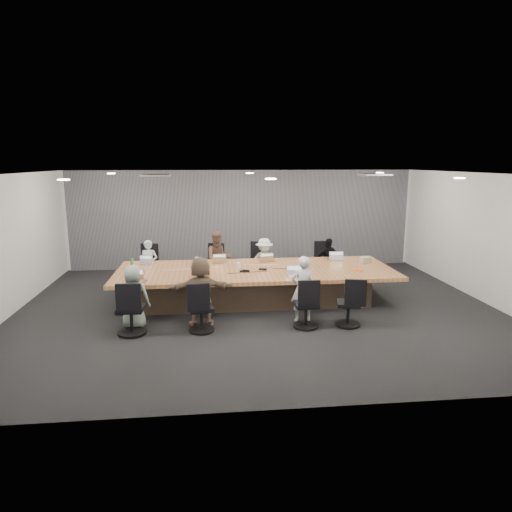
{
  "coord_description": "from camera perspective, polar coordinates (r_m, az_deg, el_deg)",
  "views": [
    {
      "loc": [
        -1.03,
        -9.13,
        3.05
      ],
      "look_at": [
        0.0,
        0.4,
        1.05
      ],
      "focal_mm": 32.0,
      "sensor_mm": 36.0,
      "label": 1
    }
  ],
  "objects": [
    {
      "name": "bottle_green_right",
      "position": [
        9.6,
        5.64,
        -1.4
      ],
      "size": [
        0.09,
        0.09,
        0.26
      ],
      "primitive_type": "cylinder",
      "rotation": [
        0.0,
        0.0,
        0.36
      ],
      "color": "#3C7243",
      "rests_on": "conference_table"
    },
    {
      "name": "person_5",
      "position": [
        8.62,
        -6.9,
        -4.37
      ],
      "size": [
        1.26,
        0.49,
        1.33
      ],
      "primitive_type": "imported",
      "rotation": [
        0.0,
        0.0,
        3.22
      ],
      "color": "brown",
      "rests_on": "ground"
    },
    {
      "name": "chair_2",
      "position": [
        11.72,
        0.81,
        -1.25
      ],
      "size": [
        0.68,
        0.68,
        0.81
      ],
      "primitive_type": null,
      "rotation": [
        0.0,
        0.0,
        2.85
      ],
      "color": "black",
      "rests_on": "ground"
    },
    {
      "name": "chair_6",
      "position": [
        8.56,
        6.28,
        -6.54
      ],
      "size": [
        0.51,
        0.51,
        0.74
      ],
      "primitive_type": null,
      "rotation": [
        0.0,
        0.0,
        0.02
      ],
      "color": "black",
      "rests_on": "ground"
    },
    {
      "name": "person_4",
      "position": [
        8.75,
        -15.07,
        -4.91
      ],
      "size": [
        0.62,
        0.45,
        1.2
      ],
      "primitive_type": "imported",
      "rotation": [
        0.0,
        0.0,
        3.03
      ],
      "color": "gray",
      "rests_on": "ground"
    },
    {
      "name": "person_0",
      "position": [
        11.35,
        -13.23,
        -1.05
      ],
      "size": [
        0.48,
        0.36,
        1.18
      ],
      "primitive_type": "imported",
      "rotation": [
        0.0,
        0.0,
        6.09
      ],
      "color": "#B2C2CA",
      "rests_on": "ground"
    },
    {
      "name": "chair_3",
      "position": [
        12.02,
        8.5,
        -1.11
      ],
      "size": [
        0.54,
        0.54,
        0.79
      ],
      "primitive_type": null,
      "rotation": [
        0.0,
        0.0,
        3.13
      ],
      "color": "black",
      "rests_on": "ground"
    },
    {
      "name": "mic_right",
      "position": [
        9.88,
        0.87,
        -1.64
      ],
      "size": [
        0.19,
        0.15,
        0.03
      ],
      "primitive_type": "cube",
      "rotation": [
        0.0,
        0.0,
        -0.33
      ],
      "color": "black",
      "rests_on": "conference_table"
    },
    {
      "name": "laptop_2",
      "position": [
        10.77,
        1.39,
        -0.55
      ],
      "size": [
        0.38,
        0.29,
        0.02
      ],
      "primitive_type": "cube",
      "rotation": [
        0.0,
        0.0,
        3.35
      ],
      "color": "#8C6647",
      "rests_on": "conference_table"
    },
    {
      "name": "wall_back",
      "position": [
        13.28,
        -1.67,
        4.64
      ],
      "size": [
        10.0,
        0.0,
        2.8
      ],
      "primitive_type": "cube",
      "rotation": [
        1.57,
        0.0,
        0.0
      ],
      "color": "silver",
      "rests_on": "ground"
    },
    {
      "name": "chair_0",
      "position": [
        11.72,
        -12.99,
        -1.55
      ],
      "size": [
        0.64,
        0.64,
        0.82
      ],
      "primitive_type": null,
      "rotation": [
        0.0,
        0.0,
        2.96
      ],
      "color": "black",
      "rests_on": "ground"
    },
    {
      "name": "person_2",
      "position": [
        11.34,
        1.02,
        -0.75
      ],
      "size": [
        0.83,
        0.56,
        1.18
      ],
      "primitive_type": "imported",
      "rotation": [
        0.0,
        0.0,
        6.46
      ],
      "color": "silver",
      "rests_on": "ground"
    },
    {
      "name": "mic_left",
      "position": [
        9.73,
        -1.62,
        -1.87
      ],
      "size": [
        0.14,
        0.1,
        0.03
      ],
      "primitive_type": "cube",
      "rotation": [
        0.0,
        0.0,
        0.04
      ],
      "color": "black",
      "rests_on": "conference_table"
    },
    {
      "name": "laptop_6",
      "position": [
        9.3,
        5.15,
        -2.59
      ],
      "size": [
        0.35,
        0.27,
        0.02
      ],
      "primitive_type": "cube",
      "rotation": [
        0.0,
        0.0,
        -0.16
      ],
      "color": "#B2B2B7",
      "rests_on": "conference_table"
    },
    {
      "name": "snack_packet",
      "position": [
        10.0,
        12.64,
        -1.74
      ],
      "size": [
        0.2,
        0.16,
        0.04
      ],
      "primitive_type": "cube",
      "rotation": [
        0.0,
        0.0,
        -0.23
      ],
      "color": "orange",
      "rests_on": "conference_table"
    },
    {
      "name": "chair_4",
      "position": [
        8.48,
        -15.35,
        -6.88
      ],
      "size": [
        0.56,
        0.56,
        0.8
      ],
      "primitive_type": null,
      "rotation": [
        0.0,
        0.0,
        -0.05
      ],
      "color": "black",
      "rests_on": "ground"
    },
    {
      "name": "laptop_0",
      "position": [
        10.78,
        -13.62,
        -0.88
      ],
      "size": [
        0.32,
        0.25,
        0.02
      ],
      "primitive_type": "cube",
      "rotation": [
        0.0,
        0.0,
        2.93
      ],
      "color": "#B2B2B7",
      "rests_on": "conference_table"
    },
    {
      "name": "conference_table",
      "position": [
        10.04,
        -0.06,
        -3.51
      ],
      "size": [
        6.0,
        2.2,
        0.74
      ],
      "color": "brown",
      "rests_on": "ground"
    },
    {
      "name": "chair_1",
      "position": [
        11.64,
        -4.7,
        -1.47
      ],
      "size": [
        0.62,
        0.62,
        0.78
      ],
      "primitive_type": null,
      "rotation": [
        0.0,
        0.0,
        2.93
      ],
      "color": "black",
      "rests_on": "ground"
    },
    {
      "name": "wall_right",
      "position": [
        11.07,
        26.96,
        1.92
      ],
      "size": [
        0.0,
        8.0,
        2.8
      ],
      "primitive_type": "cube",
      "rotation": [
        1.57,
        0.0,
        -1.57
      ],
      "color": "silver",
      "rests_on": "ground"
    },
    {
      "name": "floor",
      "position": [
        9.68,
        0.25,
        -6.58
      ],
      "size": [
        10.0,
        8.0,
        0.0
      ],
      "primitive_type": "cube",
      "color": "black",
      "rests_on": "ground"
    },
    {
      "name": "laptop_1",
      "position": [
        10.69,
        -4.61,
        -0.69
      ],
      "size": [
        0.3,
        0.21,
        0.02
      ],
      "primitive_type": "cube",
      "rotation": [
        0.0,
        0.0,
        3.14
      ],
      "color": "#8C6647",
      "rests_on": "conference_table"
    },
    {
      "name": "cup_white_near",
      "position": [
        10.27,
        5.62,
        -0.96
      ],
      "size": [
        0.09,
        0.09,
        0.11
      ],
      "primitive_type": "cylinder",
      "rotation": [
        0.0,
        0.0,
        0.08
      ],
      "color": "white",
      "rests_on": "conference_table"
    },
    {
      "name": "curtain",
      "position": [
        13.2,
        -1.64,
        4.6
      ],
      "size": [
        9.8,
        0.04,
        2.8
      ],
      "primitive_type": "cube",
      "color": "slate",
      "rests_on": "ground"
    },
    {
      "name": "laptop_3",
      "position": [
        11.1,
        9.71,
        -0.35
      ],
      "size": [
        0.34,
        0.25,
        0.02
      ],
      "primitive_type": "cube",
      "rotation": [
        0.0,
        0.0,
        3.1
      ],
      "color": "#B2B2B7",
      "rests_on": "conference_table"
    },
    {
      "name": "person_3",
      "position": [
        11.65,
        8.96,
        -0.61
      ],
      "size": [
        0.72,
        0.39,
        1.16
      ],
      "primitive_type": "imported",
      "rotation": [
        0.0,
        0.0,
        6.44
      ],
      "color": "black",
      "rests_on": "ground"
    },
    {
      "name": "laptop_5",
      "position": [
        9.13,
        -6.88,
        -2.9
      ],
      "size": [
        0.34,
        0.24,
        0.02
      ],
      "primitive_type": "cube",
      "rotation": [
        0.0,
        0.0,
        0.02
      ],
      "color": "#8C6647",
      "rests_on": "conference_table"
    },
    {
      "name": "bottle_green_left",
      "position": [
        10.13,
        -15.22,
        -1.03
      ],
      "size": [
        0.1,
        0.1,
        0.27
      ],
      "primitive_type": "cylinder",
      "rotation": [
        0.0,
        0.0,
        0.42
      ],
      "color": "#3C7243",
      "rests_on": "conference_table"
    },
    {
      "name": "cup_white_far",
      "position": [
        10.07,
        -2.22,
        -1.17
      ],
      "size": [
        0.1,
        0.1,
        0.11
      ],
      "primitive_type": "cylinder",
      "rotation": [
        0.0,
        0.0,
        -0.1
      ],
      "color": "white",
      "rests_on": "conference_table"
    },
    {
      "name": "laptop_4",
      "position": [
        9.23,
        -14.61,
        -3.04
      ],
      "size": [
        0.37,
        0.29,
        0.02
      ],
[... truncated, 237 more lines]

